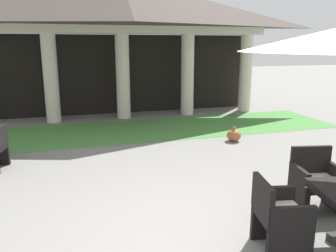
% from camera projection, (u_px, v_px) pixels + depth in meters
% --- Properties ---
extents(ground_plane, '(60.00, 60.00, 0.00)m').
position_uv_depth(ground_plane, '(228.00, 247.00, 4.00)').
color(ground_plane, gray).
extents(background_pavilion, '(9.86, 3.10, 4.27)m').
position_uv_depth(background_pavilion, '(121.00, 13.00, 10.40)').
color(background_pavilion, beige).
rests_on(background_pavilion, ground).
extents(lawn_strip, '(11.66, 2.64, 0.01)m').
position_uv_depth(lawn_strip, '(134.00, 130.00, 9.44)').
color(lawn_strip, '#47843D').
rests_on(lawn_strip, ground).
extents(patio_chair_near_foreground_north, '(0.71, 0.66, 0.88)m').
position_uv_depth(patio_chair_near_foreground_north, '(316.00, 183.00, 4.84)').
color(patio_chair_near_foreground_north, black).
rests_on(patio_chair_near_foreground_north, ground).
extents(patio_chair_near_foreground_west, '(0.62, 0.66, 0.87)m').
position_uv_depth(patio_chair_near_foreground_west, '(278.00, 217.00, 3.84)').
color(patio_chair_near_foreground_west, black).
rests_on(patio_chair_near_foreground_west, ground).
extents(terracotta_urn, '(0.34, 0.34, 0.37)m').
position_uv_depth(terracotta_urn, '(234.00, 135.00, 8.36)').
color(terracotta_urn, '#9E5633').
rests_on(terracotta_urn, ground).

